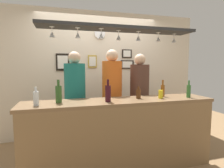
{
  "coord_description": "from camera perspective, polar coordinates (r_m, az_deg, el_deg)",
  "views": [
    {
      "loc": [
        -0.82,
        -2.83,
        1.49
      ],
      "look_at": [
        0.0,
        0.1,
        1.18
      ],
      "focal_mm": 30.08,
      "sensor_mm": 36.0,
      "label": 1
    }
  ],
  "objects": [
    {
      "name": "drink_can",
      "position": [
        2.86,
        14.57,
        -3.02
      ],
      "size": [
        0.07,
        0.07,
        0.12
      ],
      "primitive_type": "cylinder",
      "color": "yellow",
      "rests_on": "bar_counter"
    },
    {
      "name": "bottle_beer_brown_stubby",
      "position": [
        2.78,
        8.04,
        -2.94
      ],
      "size": [
        0.07,
        0.07,
        0.18
      ],
      "color": "#512D14",
      "rests_on": "bar_counter"
    },
    {
      "name": "wall_clock",
      "position": [
        4.02,
        -3.72,
        15.08
      ],
      "size": [
        0.22,
        0.03,
        0.22
      ],
      "primitive_type": "cylinder",
      "rotation": [
        1.57,
        0.0,
        0.0
      ],
      "color": "white",
      "rests_on": "back_wall"
    },
    {
      "name": "person_middle_orange_shirt",
      "position": [
        3.24,
        0.01,
        -1.84
      ],
      "size": [
        0.34,
        0.34,
        1.75
      ],
      "color": "#2D334C",
      "rests_on": "ground_plane"
    },
    {
      "name": "picture_frame_caricature",
      "position": [
        3.88,
        -14.75,
        6.45
      ],
      "size": [
        0.26,
        0.02,
        0.34
      ],
      "color": "black",
      "rests_on": "back_wall"
    },
    {
      "name": "overhead_glass_rack",
      "position": [
        2.71,
        2.39,
        16.45
      ],
      "size": [
        2.2,
        0.36,
        0.04
      ],
      "primitive_type": "cube",
      "color": "black"
    },
    {
      "name": "picture_frame_lower_pair",
      "position": [
        4.14,
        4.65,
        5.93
      ],
      "size": [
        0.3,
        0.02,
        0.18
      ],
      "color": "black",
      "rests_on": "back_wall"
    },
    {
      "name": "bar_counter",
      "position": [
        2.59,
        3.7,
        -12.47
      ],
      "size": [
        2.7,
        0.55,
        1.0
      ],
      "color": "brown",
      "rests_on": "ground_plane"
    },
    {
      "name": "hanging_wineglass_center_right",
      "position": [
        2.8,
        7.99,
        13.72
      ],
      "size": [
        0.07,
        0.07,
        0.13
      ],
      "color": "silver",
      "rests_on": "overhead_glass_rack"
    },
    {
      "name": "bottle_champagne_green",
      "position": [
        2.54,
        -15.92,
        -2.84
      ],
      "size": [
        0.08,
        0.08,
        0.3
      ],
      "color": "#2D5623",
      "rests_on": "bar_counter"
    },
    {
      "name": "hanging_wineglass_far_left",
      "position": [
        2.55,
        -17.75,
        14.29
      ],
      "size": [
        0.07,
        0.07,
        0.13
      ],
      "color": "silver",
      "rests_on": "overhead_glass_rack"
    },
    {
      "name": "person_left_teal_shirt",
      "position": [
        3.13,
        -11.16,
        -2.75
      ],
      "size": [
        0.34,
        0.34,
        1.71
      ],
      "color": "#2D334C",
      "rests_on": "ground_plane"
    },
    {
      "name": "bottle_soda_clear",
      "position": [
        2.44,
        -22.1,
        -3.99
      ],
      "size": [
        0.06,
        0.06,
        0.23
      ],
      "color": "silver",
      "rests_on": "bar_counter"
    },
    {
      "name": "ground_plane",
      "position": [
        3.3,
        0.5,
        -21.05
      ],
      "size": [
        8.0,
        8.0,
        0.0
      ],
      "primitive_type": "plane",
      "color": "olive"
    },
    {
      "name": "hanging_wineglass_far_right",
      "position": [
        3.12,
        18.29,
        12.64
      ],
      "size": [
        0.07,
        0.07,
        0.13
      ],
      "color": "silver",
      "rests_on": "overhead_glass_rack"
    },
    {
      "name": "hanging_wineglass_center",
      "position": [
        2.69,
        1.99,
        14.1
      ],
      "size": [
        0.07,
        0.07,
        0.13
      ],
      "color": "silver",
      "rests_on": "overhead_glass_rack"
    },
    {
      "name": "hanging_wineglass_center_left",
      "position": [
        2.56,
        -3.3,
        14.52
      ],
      "size": [
        0.07,
        0.07,
        0.13
      ],
      "color": "silver",
      "rests_on": "overhead_glass_rack"
    },
    {
      "name": "picture_frame_crest",
      "position": [
        3.94,
        -5.98,
        6.84
      ],
      "size": [
        0.18,
        0.02,
        0.26
      ],
      "color": "#B29338",
      "rests_on": "back_wall"
    },
    {
      "name": "hanging_wineglass_left",
      "position": [
        2.54,
        -10.36,
        14.5
      ],
      "size": [
        0.07,
        0.07,
        0.13
      ],
      "color": "silver",
      "rests_on": "overhead_glass_rack"
    },
    {
      "name": "bottle_beer_amber_tall",
      "position": [
        3.03,
        15.15,
        -1.81
      ],
      "size": [
        0.06,
        0.06,
        0.26
      ],
      "color": "brown",
      "rests_on": "bar_counter"
    },
    {
      "name": "bottle_wine_dark_red",
      "position": [
        2.51,
        -1.22,
        -2.74
      ],
      "size": [
        0.08,
        0.08,
        0.3
      ],
      "color": "#380F19",
      "rests_on": "bar_counter"
    },
    {
      "name": "picture_frame_upper_small",
      "position": [
        4.15,
        4.54,
        9.18
      ],
      "size": [
        0.22,
        0.02,
        0.18
      ],
      "color": "black",
      "rests_on": "back_wall"
    },
    {
      "name": "bottle_beer_green_import",
      "position": [
        3.06,
        22.26,
        -1.9
      ],
      "size": [
        0.06,
        0.06,
        0.26
      ],
      "color": "#336B2D",
      "rests_on": "bar_counter"
    },
    {
      "name": "back_wall",
      "position": [
        4.02,
        -3.87,
        3.07
      ],
      "size": [
        4.4,
        0.06,
        2.6
      ],
      "primitive_type": "cube",
      "color": "beige",
      "rests_on": "ground_plane"
    },
    {
      "name": "hanging_wineglass_right",
      "position": [
        2.94,
        13.85,
        13.21
      ],
      "size": [
        0.07,
        0.07,
        0.13
      ],
      "color": "silver",
      "rests_on": "overhead_glass_rack"
    },
    {
      "name": "person_right_brown_shirt",
      "position": [
        3.42,
        8.34,
        -2.21
      ],
      "size": [
        0.34,
        0.34,
        1.69
      ],
      "color": "#2D334C",
      "rests_on": "ground_plane"
    }
  ]
}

